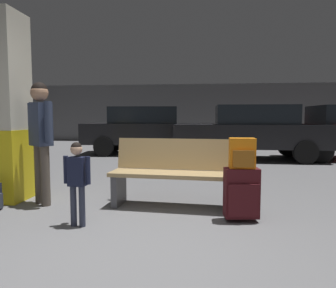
# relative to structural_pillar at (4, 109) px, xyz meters

# --- Properties ---
(ground_plane) EXTENTS (18.00, 18.00, 0.10)m
(ground_plane) POSITION_rel_structural_pillar_xyz_m (2.20, 2.35, -1.34)
(ground_plane) COLOR slate
(garage_back_wall) EXTENTS (18.00, 0.12, 2.80)m
(garage_back_wall) POSITION_rel_structural_pillar_xyz_m (2.20, 11.21, 0.11)
(garage_back_wall) COLOR #565658
(garage_back_wall) RESTS_ON ground_plane
(structural_pillar) EXTENTS (0.57, 0.57, 2.61)m
(structural_pillar) POSITION_rel_structural_pillar_xyz_m (0.00, 0.00, 0.00)
(structural_pillar) COLOR yellow
(structural_pillar) RESTS_ON ground_plane
(bench) EXTENTS (1.64, 0.65, 0.89)m
(bench) POSITION_rel_structural_pillar_xyz_m (2.38, -0.06, -0.85)
(bench) COLOR tan
(bench) RESTS_ON ground_plane
(suitcase) EXTENTS (0.40, 0.27, 0.60)m
(suitcase) POSITION_rel_structural_pillar_xyz_m (3.21, -0.58, -0.97)
(suitcase) COLOR #471419
(suitcase) RESTS_ON ground_plane
(backpack_bright) EXTENTS (0.29, 0.20, 0.34)m
(backpack_bright) POSITION_rel_structural_pillar_xyz_m (3.21, -0.58, -0.52)
(backpack_bright) COLOR orange
(backpack_bright) RESTS_ON suitcase
(child) EXTENTS (0.31, 0.19, 0.91)m
(child) POSITION_rel_structural_pillar_xyz_m (1.44, -0.94, -0.73)
(child) COLOR #33384C
(child) RESTS_ON ground_plane
(adult) EXTENTS (0.46, 0.38, 1.63)m
(adult) POSITION_rel_structural_pillar_xyz_m (0.63, -0.17, -0.29)
(adult) COLOR brown
(adult) RESTS_ON ground_plane
(parked_car_near) EXTENTS (4.11, 1.81, 1.51)m
(parked_car_near) POSITION_rel_structural_pillar_xyz_m (4.11, 4.82, -0.49)
(parked_car_near) COLOR black
(parked_car_near) RESTS_ON ground_plane
(parked_car_far) EXTENTS (4.21, 2.03, 1.51)m
(parked_car_far) POSITION_rel_structural_pillar_xyz_m (1.03, 5.86, -0.49)
(parked_car_far) COLOR black
(parked_car_far) RESTS_ON ground_plane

